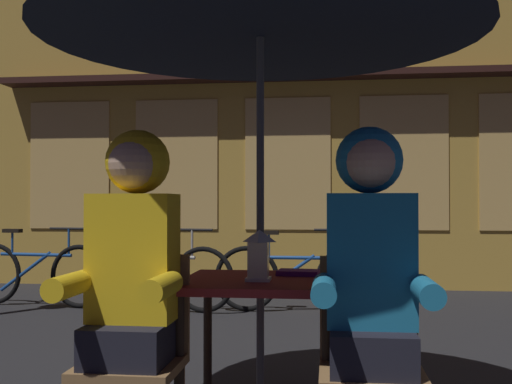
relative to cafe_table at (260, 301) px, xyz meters
The scene contains 11 objects.
cafe_table is the anchor object (origin of this frame).
lantern 0.24m from the cafe_table, 86.48° to the right, with size 0.11×0.11×0.23m.
chair_left 0.62m from the cafe_table, 142.45° to the right, with size 0.40×0.40×0.87m.
chair_right 0.62m from the cafe_table, 37.55° to the right, with size 0.40×0.40×0.87m.
person_left_hooded 0.67m from the cafe_table, 138.43° to the right, with size 0.45×0.56×1.40m.
person_right_hooded 0.67m from the cafe_table, 41.57° to the right, with size 0.45×0.56×1.40m.
shopfront_building 5.95m from the cafe_table, 84.46° to the left, with size 10.00×0.93×6.20m.
bicycle_nearest 4.38m from the cafe_table, 129.35° to the left, with size 1.67×0.26×0.84m.
bicycle_second 3.60m from the cafe_table, 113.44° to the left, with size 1.66×0.38×0.84m.
bicycle_third 3.35m from the cafe_table, 90.02° to the left, with size 1.68×0.08×0.84m.
book 0.27m from the cafe_table, 45.14° to the left, with size 0.20×0.14×0.02m, color #661E7A.
Camera 1 is at (0.32, -2.87, 1.09)m, focal length 43.53 mm.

